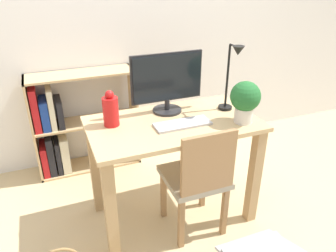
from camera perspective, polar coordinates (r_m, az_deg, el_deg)
ground_plane at (r=2.61m, az=0.83°, el=-14.85°), size 10.00×10.00×0.00m
wall_back at (r=3.02m, az=-7.25°, el=18.24°), size 8.00×0.05×2.60m
desk at (r=2.26m, az=0.93°, el=-3.21°), size 1.13×0.63×0.78m
monitor at (r=2.25m, az=-0.18°, el=7.94°), size 0.51×0.20×0.42m
keyboard at (r=2.13m, az=2.54°, el=0.35°), size 0.37×0.14×0.02m
vase at (r=2.12m, az=-9.95°, el=2.71°), size 0.10×0.10×0.24m
desk_lamp at (r=2.27m, az=11.14°, el=9.21°), size 0.10×0.19×0.47m
potted_plant at (r=2.17m, az=13.27°, el=4.53°), size 0.20×0.20×0.28m
chair at (r=2.19m, az=5.30°, el=-8.86°), size 0.40×0.40×0.84m
bookshelf at (r=3.02m, az=-17.36°, el=-0.47°), size 0.91×0.28×0.90m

